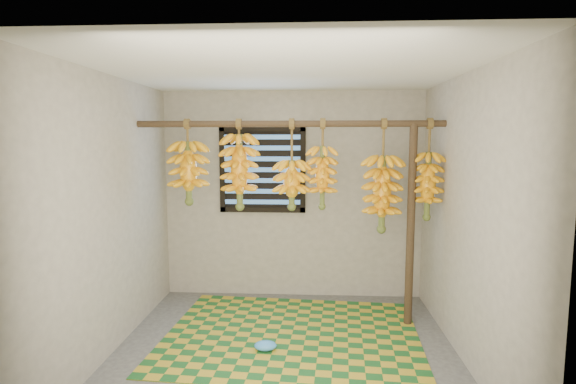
# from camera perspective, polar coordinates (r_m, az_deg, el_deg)

# --- Properties ---
(floor) EXTENTS (3.00, 3.00, 0.01)m
(floor) POSITION_cam_1_polar(r_m,az_deg,el_deg) (4.14, -0.46, -19.89)
(floor) COLOR #454545
(floor) RESTS_ON ground
(ceiling) EXTENTS (3.00, 3.00, 0.01)m
(ceiling) POSITION_cam_1_polar(r_m,az_deg,el_deg) (3.75, -0.49, 15.22)
(ceiling) COLOR silver
(ceiling) RESTS_ON wall_back
(wall_back) EXTENTS (3.00, 0.01, 2.40)m
(wall_back) POSITION_cam_1_polar(r_m,az_deg,el_deg) (5.25, 0.59, -0.41)
(wall_back) COLOR gray
(wall_back) RESTS_ON floor
(wall_left) EXTENTS (0.01, 3.00, 2.40)m
(wall_left) POSITION_cam_1_polar(r_m,az_deg,el_deg) (4.14, -21.77, -2.81)
(wall_left) COLOR gray
(wall_left) RESTS_ON floor
(wall_right) EXTENTS (0.01, 3.00, 2.40)m
(wall_right) POSITION_cam_1_polar(r_m,az_deg,el_deg) (3.96, 21.84, -3.23)
(wall_right) COLOR gray
(wall_right) RESTS_ON floor
(window) EXTENTS (1.00, 0.04, 1.00)m
(window) POSITION_cam_1_polar(r_m,az_deg,el_deg) (5.22, -3.27, 2.85)
(window) COLOR black
(window) RESTS_ON wall_back
(hanging_pole) EXTENTS (3.00, 0.06, 0.06)m
(hanging_pole) POSITION_cam_1_polar(r_m,az_deg,el_deg) (4.41, 0.11, 8.65)
(hanging_pole) COLOR #483321
(hanging_pole) RESTS_ON wall_left
(support_post) EXTENTS (0.08, 0.08, 2.00)m
(support_post) POSITION_cam_1_polar(r_m,az_deg,el_deg) (4.58, 15.32, -4.23)
(support_post) COLOR #483321
(support_post) RESTS_ON floor
(woven_mat) EXTENTS (2.49, 2.05, 0.01)m
(woven_mat) POSITION_cam_1_polar(r_m,az_deg,el_deg) (4.47, 0.51, -17.69)
(woven_mat) COLOR #185321
(woven_mat) RESTS_ON floor
(plastic_bag) EXTENTS (0.21, 0.16, 0.08)m
(plastic_bag) POSITION_cam_1_polar(r_m,az_deg,el_deg) (4.16, -2.89, -18.91)
(plastic_bag) COLOR #3C8CE0
(plastic_bag) RESTS_ON woven_mat
(banana_bunch_a) EXTENTS (0.37, 0.37, 0.84)m
(banana_bunch_a) POSITION_cam_1_polar(r_m,az_deg,el_deg) (4.58, -12.52, 2.41)
(banana_bunch_a) COLOR brown
(banana_bunch_a) RESTS_ON hanging_pole
(banana_bunch_b) EXTENTS (0.35, 0.35, 0.89)m
(banana_bunch_b) POSITION_cam_1_polar(r_m,az_deg,el_deg) (4.47, -6.18, 2.59)
(banana_bunch_b) COLOR brown
(banana_bunch_b) RESTS_ON hanging_pole
(banana_bunch_c) EXTENTS (0.35, 0.35, 0.88)m
(banana_bunch_c) POSITION_cam_1_polar(r_m,az_deg,el_deg) (4.42, 0.48, 0.98)
(banana_bunch_c) COLOR brown
(banana_bunch_c) RESTS_ON hanging_pole
(banana_bunch_d) EXTENTS (0.29, 0.29, 0.88)m
(banana_bunch_d) POSITION_cam_1_polar(r_m,az_deg,el_deg) (4.41, 4.38, 1.88)
(banana_bunch_d) COLOR brown
(banana_bunch_d) RESTS_ON hanging_pole
(banana_bunch_e) EXTENTS (0.36, 0.36, 1.10)m
(banana_bunch_e) POSITION_cam_1_polar(r_m,az_deg,el_deg) (4.48, 11.87, -0.21)
(banana_bunch_e) COLOR brown
(banana_bunch_e) RESTS_ON hanging_pole
(banana_bunch_f) EXTENTS (0.28, 0.28, 0.98)m
(banana_bunch_f) POSITION_cam_1_polar(r_m,az_deg,el_deg) (4.56, 17.32, 0.78)
(banana_bunch_f) COLOR brown
(banana_bunch_f) RESTS_ON hanging_pole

